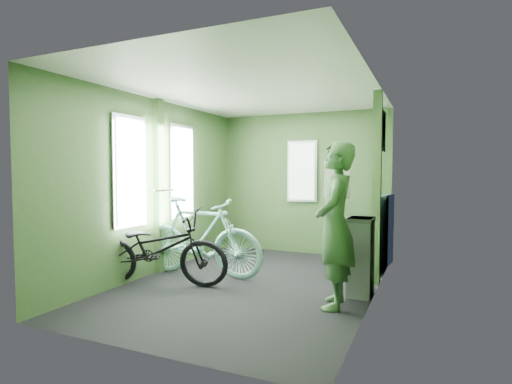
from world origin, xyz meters
TOP-DOWN VIEW (x-y plane):
  - room at (-0.04, 0.04)m, footprint 4.00×4.02m
  - bicycle_black at (-0.98, -0.55)m, footprint 1.83×1.14m
  - bicycle_mint at (-0.75, -0.00)m, footprint 1.75×0.70m
  - passenger at (1.08, -0.42)m, footprint 0.49×0.69m
  - waste_box at (1.26, 0.06)m, footprint 0.25×0.35m
  - bench_seat at (1.15, 1.45)m, footprint 0.65×1.02m

SIDE VIEW (x-z plane):
  - bicycle_black at x=-0.98m, z-range -0.49..0.49m
  - bicycle_mint at x=-0.75m, z-range -0.55..0.55m
  - bench_seat at x=1.15m, z-range -0.21..0.81m
  - waste_box at x=1.26m, z-range 0.00..0.85m
  - passenger at x=1.08m, z-range 0.00..1.65m
  - room at x=-0.04m, z-range 0.28..2.59m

